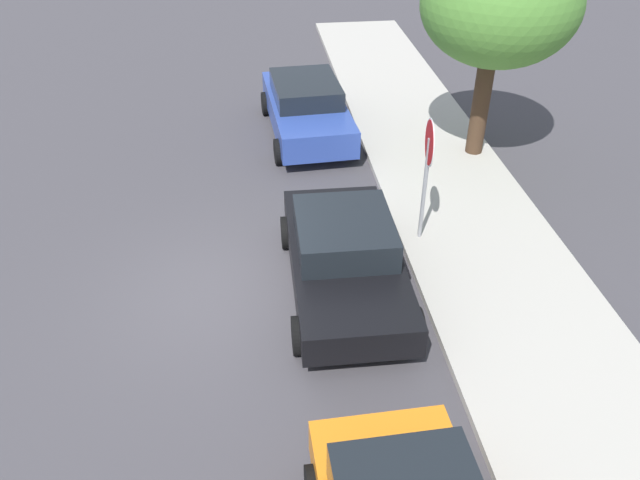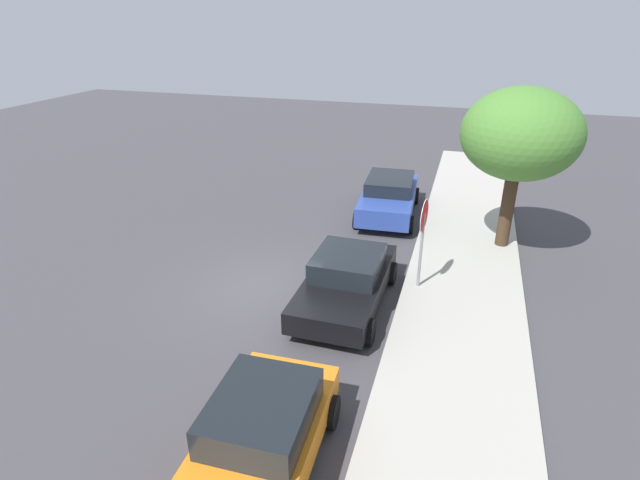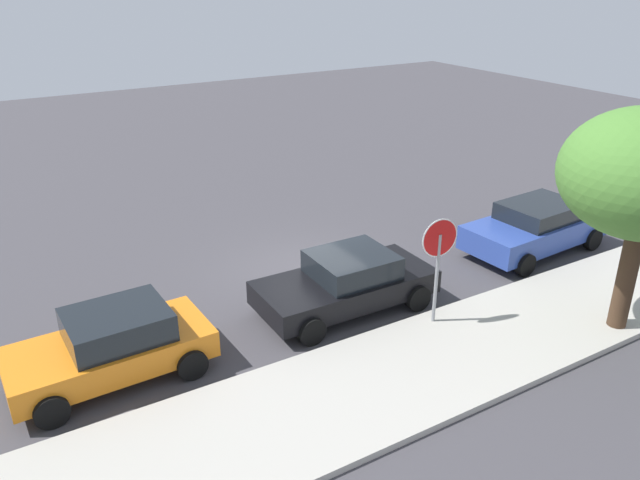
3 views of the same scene
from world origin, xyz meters
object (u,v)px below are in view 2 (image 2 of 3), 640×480
street_tree_mid_block (521,135)px  parked_car_blue (389,196)px  parked_car_black (346,280)px  stop_sign (423,228)px  parked_car_orange (259,438)px

street_tree_mid_block → parked_car_blue: bearing=-115.9°
parked_car_blue → parked_car_black: bearing=0.1°
stop_sign → parked_car_blue: 5.66m
parked_car_blue → street_tree_mid_block: (1.96, 4.03, 2.98)m
parked_car_orange → street_tree_mid_block: size_ratio=0.78×
stop_sign → parked_car_black: (1.25, -1.73, -1.15)m
stop_sign → parked_car_blue: bearing=-161.7°
parked_car_black → street_tree_mid_block: size_ratio=0.85×
parked_car_black → parked_car_orange: size_ratio=1.09×
parked_car_blue → street_tree_mid_block: street_tree_mid_block is taller
parked_car_blue → parked_car_orange: parked_car_blue is taller
stop_sign → street_tree_mid_block: 4.44m
parked_car_blue → street_tree_mid_block: size_ratio=0.88×
parked_car_orange → stop_sign: bearing=165.0°
stop_sign → parked_car_orange: stop_sign is taller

